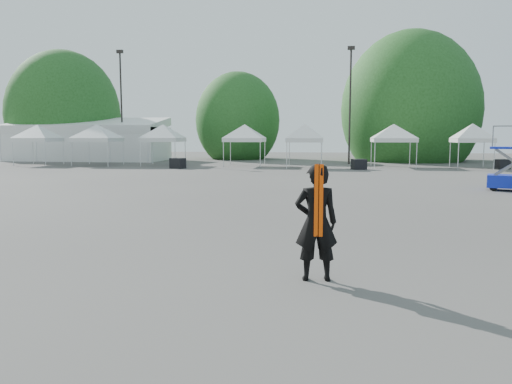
# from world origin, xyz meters

# --- Properties ---
(ground) EXTENTS (120.00, 120.00, 0.00)m
(ground) POSITION_xyz_m (0.00, 0.00, 0.00)
(ground) COLOR #474442
(ground) RESTS_ON ground
(marquee) EXTENTS (15.00, 6.25, 4.23)m
(marquee) POSITION_xyz_m (-22.00, 35.00, 1.97)
(marquee) COLOR silver
(marquee) RESTS_ON ground
(light_pole_west) EXTENTS (0.60, 0.25, 10.30)m
(light_pole_west) POSITION_xyz_m (-18.00, 34.00, 5.77)
(light_pole_west) COLOR black
(light_pole_west) RESTS_ON ground
(light_pole_east) EXTENTS (0.60, 0.25, 9.80)m
(light_pole_east) POSITION_xyz_m (3.00, 32.00, 5.52)
(light_pole_east) COLOR black
(light_pole_east) RESTS_ON ground
(tree_far_w) EXTENTS (4.80, 4.80, 7.30)m
(tree_far_w) POSITION_xyz_m (-26.00, 38.00, 4.54)
(tree_far_w) COLOR #382314
(tree_far_w) RESTS_ON ground
(tree_mid_w) EXTENTS (4.16, 4.16, 6.33)m
(tree_mid_w) POSITION_xyz_m (-8.00, 40.00, 3.93)
(tree_mid_w) COLOR #382314
(tree_mid_w) RESTS_ON ground
(tree_mid_e) EXTENTS (5.12, 5.12, 7.79)m
(tree_mid_e) POSITION_xyz_m (9.00, 39.00, 4.84)
(tree_mid_e) COLOR #382314
(tree_mid_e) RESTS_ON ground
(tent_a) EXTENTS (4.24, 4.24, 3.88)m
(tent_a) POSITION_xyz_m (-22.56, 27.46, 3.06)
(tent_a) COLOR silver
(tent_a) RESTS_ON ground
(tent_b) EXTENTS (4.62, 4.62, 3.88)m
(tent_b) POSITION_xyz_m (-17.44, 27.62, 3.06)
(tent_b) COLOR silver
(tent_b) RESTS_ON ground
(tent_c) EXTENTS (4.31, 4.31, 3.88)m
(tent_c) POSITION_xyz_m (-12.07, 28.19, 3.06)
(tent_c) COLOR silver
(tent_c) RESTS_ON ground
(tent_d) EXTENTS (4.39, 4.39, 3.88)m
(tent_d) POSITION_xyz_m (-5.42, 28.68, 3.06)
(tent_d) COLOR silver
(tent_d) RESTS_ON ground
(tent_e) EXTENTS (3.87, 3.87, 3.88)m
(tent_e) POSITION_xyz_m (-0.54, 27.04, 3.06)
(tent_e) COLOR silver
(tent_e) RESTS_ON ground
(tent_f) EXTENTS (4.59, 4.59, 3.88)m
(tent_f) POSITION_xyz_m (6.23, 28.89, 3.06)
(tent_f) COLOR silver
(tent_f) RESTS_ON ground
(tent_g) EXTENTS (3.78, 3.78, 3.88)m
(tent_g) POSITION_xyz_m (11.81, 28.01, 3.06)
(tent_g) COLOR silver
(tent_g) RESTS_ON ground
(man) EXTENTS (0.80, 0.59, 2.03)m
(man) POSITION_xyz_m (0.94, -2.58, 1.02)
(man) COLOR black
(man) RESTS_ON ground
(crate_west) EXTENTS (1.19, 1.05, 0.77)m
(crate_west) POSITION_xyz_m (-9.85, 24.82, 0.39)
(crate_west) COLOR black
(crate_west) RESTS_ON ground
(crate_mid) EXTENTS (1.16, 1.03, 0.75)m
(crate_mid) POSITION_xyz_m (3.43, 25.56, 0.38)
(crate_mid) COLOR black
(crate_mid) RESTS_ON ground
(crate_east) EXTENTS (1.12, 1.00, 0.71)m
(crate_east) POSITION_xyz_m (13.84, 27.51, 0.36)
(crate_east) COLOR black
(crate_east) RESTS_ON ground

